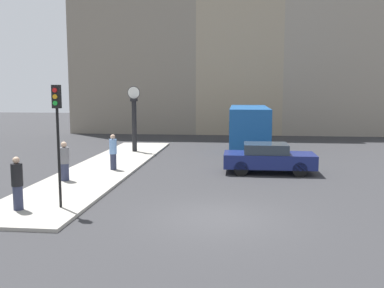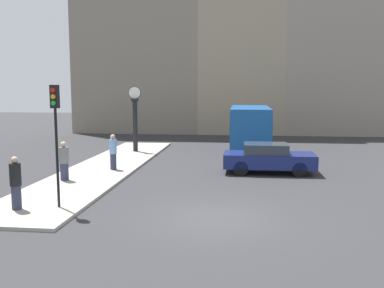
{
  "view_description": "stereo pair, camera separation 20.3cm",
  "coord_description": "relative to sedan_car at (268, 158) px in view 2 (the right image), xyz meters",
  "views": [
    {
      "loc": [
        0.6,
        -13.22,
        4.04
      ],
      "look_at": [
        -1.74,
        8.34,
        1.29
      ],
      "focal_mm": 40.0,
      "sensor_mm": 36.0,
      "label": 1
    },
    {
      "loc": [
        0.8,
        -13.19,
        4.04
      ],
      "look_at": [
        -1.74,
        8.34,
        1.29
      ],
      "focal_mm": 40.0,
      "sensor_mm": 36.0,
      "label": 2
    }
  ],
  "objects": [
    {
      "name": "pedestrian_black_jacket",
      "position": [
        -8.65,
        -7.87,
        0.25
      ],
      "size": [
        0.37,
        0.37,
        1.77
      ],
      "color": "#2D334C",
      "rests_on": "sidewalk_corner"
    },
    {
      "name": "pedestrian_grey_jacket",
      "position": [
        -8.96,
        -3.31,
        0.21
      ],
      "size": [
        0.42,
        0.42,
        1.71
      ],
      "color": "#2D334C",
      "rests_on": "sidewalk_corner"
    },
    {
      "name": "street_clock",
      "position": [
        -8.09,
        5.77,
        1.41
      ],
      "size": [
        0.8,
        0.39,
        4.15
      ],
      "color": "black",
      "rests_on": "sidewalk_corner"
    },
    {
      "name": "bus_distant",
      "position": [
        -0.77,
        8.29,
        0.9
      ],
      "size": [
        2.52,
        7.87,
        2.89
      ],
      "color": "#195199",
      "rests_on": "ground_plane"
    },
    {
      "name": "ground_plane",
      "position": [
        -2.09,
        -7.66,
        -0.75
      ],
      "size": [
        120.0,
        120.0,
        0.0
      ],
      "primitive_type": "plane",
      "color": "#2D2D30"
    },
    {
      "name": "sedan_car",
      "position": [
        0.0,
        0.0,
        0.0
      ],
      "size": [
        4.38,
        1.88,
        1.45
      ],
      "color": "navy",
      "rests_on": "ground_plane"
    },
    {
      "name": "pedestrian_blue_stripe",
      "position": [
        -7.61,
        -0.56,
        0.25
      ],
      "size": [
        0.36,
        0.36,
        1.75
      ],
      "color": "#2D334C",
      "rests_on": "sidewalk_corner"
    },
    {
      "name": "building_row",
      "position": [
        -3.06,
        19.86,
        7.93
      ],
      "size": [
        29.98,
        5.0,
        19.18
      ],
      "color": "gray",
      "rests_on": "ground_plane"
    },
    {
      "name": "sidewalk_corner",
      "position": [
        -8.27,
        0.27,
        -0.69
      ],
      "size": [
        3.44,
        19.85,
        0.12
      ],
      "primitive_type": "cube",
      "color": "#A39E93",
      "rests_on": "ground_plane"
    },
    {
      "name": "traffic_light_near",
      "position": [
        -7.39,
        -7.44,
        2.28
      ],
      "size": [
        0.26,
        0.24,
        4.08
      ],
      "color": "black",
      "rests_on": "sidewalk_corner"
    }
  ]
}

